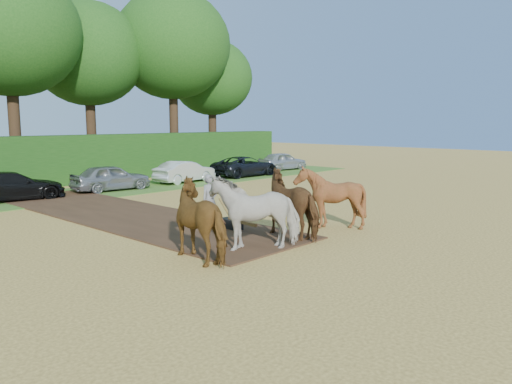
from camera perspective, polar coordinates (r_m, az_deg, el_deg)
ground at (r=14.97m, az=-4.89°, el=-6.85°), size 120.00×120.00×0.00m
earth_strip at (r=21.31m, az=-14.64°, el=-2.51°), size 4.50×17.00×0.05m
grass_verge at (r=26.83m, az=-25.47°, el=-0.92°), size 50.00×5.00×0.03m
plough_team at (r=16.05m, az=2.10°, el=-1.71°), size 7.60×5.29×2.26m
parked_cars at (r=28.13m, az=-19.42°, el=1.21°), size 41.49×3.27×1.48m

